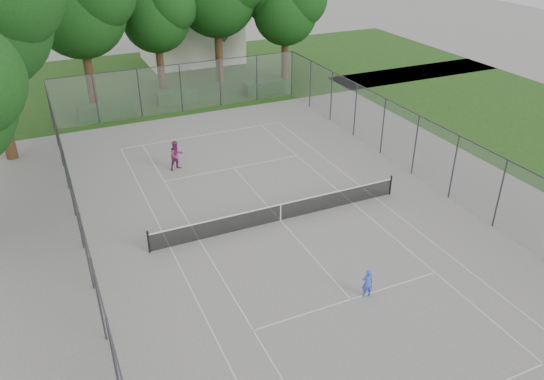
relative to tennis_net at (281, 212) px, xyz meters
name	(u,v)px	position (x,y,z in m)	size (l,w,h in m)	color
ground	(281,221)	(0.00, 0.00, -0.51)	(120.00, 120.00, 0.00)	slate
grass_far	(154,79)	(0.00, 26.00, -0.51)	(60.00, 20.00, 0.00)	#1D3F12
court_markings	(281,221)	(0.00, 0.00, -0.50)	(11.03, 23.83, 0.01)	silver
tennis_net	(281,212)	(0.00, 0.00, 0.00)	(12.87, 0.10, 1.10)	black
perimeter_fence	(281,188)	(0.00, 0.00, 1.30)	(18.08, 34.08, 3.52)	#38383D
tree_far_left	(79,3)	(-5.70, 20.87, 6.94)	(7.55, 6.89, 10.85)	#3D2616
tree_far_midleft	(156,13)	(0.11, 23.09, 5.53)	(6.12, 5.59, 8.80)	#3D2616
tree_far_right	(287,8)	(10.51, 21.19, 5.50)	(6.09, 5.56, 8.76)	#3D2616
hedge_left	(105,111)	(-5.40, 18.12, -0.05)	(3.72, 1.12, 0.93)	#1A4215
hedge_mid	(177,97)	(0.10, 18.81, -0.03)	(3.06, 0.87, 0.96)	#1A4215
hedge_right	(264,87)	(7.19, 18.34, -0.01)	(3.31, 1.21, 0.99)	#1A4215
house	(189,14)	(4.90, 30.64, 3.88)	(8.76, 6.79, 10.91)	white
girl_player	(367,283)	(0.68, -6.45, 0.11)	(0.45, 0.30, 1.24)	blue
woman_player	(176,155)	(-3.00, 7.62, 0.36)	(0.84, 0.66, 1.74)	#78285F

